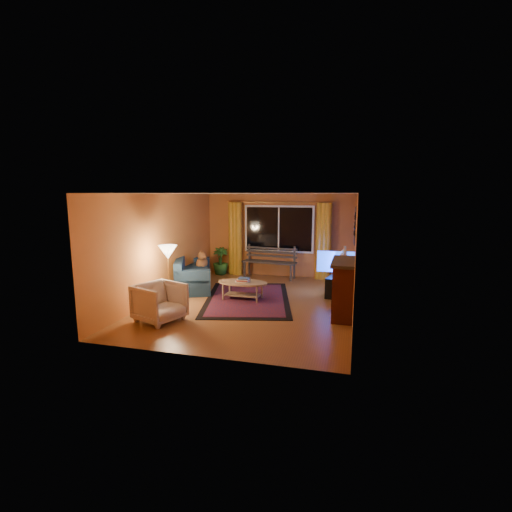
% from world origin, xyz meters
% --- Properties ---
extents(floor, '(4.50, 6.00, 0.02)m').
position_xyz_m(floor, '(0.00, 0.00, -0.01)').
color(floor, brown).
rests_on(floor, ground).
extents(ceiling, '(4.50, 6.00, 0.02)m').
position_xyz_m(ceiling, '(0.00, 0.00, 2.51)').
color(ceiling, white).
rests_on(ceiling, ground).
extents(wall_back, '(4.50, 0.02, 2.50)m').
position_xyz_m(wall_back, '(0.00, 3.01, 1.25)').
color(wall_back, '#C57437').
rests_on(wall_back, ground).
extents(wall_left, '(0.02, 6.00, 2.50)m').
position_xyz_m(wall_left, '(-2.26, 0.00, 1.25)').
color(wall_left, '#C57437').
rests_on(wall_left, ground).
extents(wall_right, '(0.02, 6.00, 2.50)m').
position_xyz_m(wall_right, '(2.26, 0.00, 1.25)').
color(wall_right, '#C57437').
rests_on(wall_right, ground).
extents(window, '(2.00, 0.02, 1.30)m').
position_xyz_m(window, '(0.00, 2.94, 1.45)').
color(window, black).
rests_on(window, wall_back).
extents(curtain_rod, '(3.20, 0.03, 0.03)m').
position_xyz_m(curtain_rod, '(0.00, 2.90, 2.25)').
color(curtain_rod, '#BF8C3F').
rests_on(curtain_rod, wall_back).
extents(curtain_left, '(0.36, 0.36, 2.24)m').
position_xyz_m(curtain_left, '(-1.35, 2.88, 1.12)').
color(curtain_left, gold).
rests_on(curtain_left, ground).
extents(curtain_right, '(0.36, 0.36, 2.24)m').
position_xyz_m(curtain_right, '(1.35, 2.88, 1.12)').
color(curtain_right, gold).
rests_on(curtain_right, ground).
extents(bench, '(1.65, 0.64, 0.48)m').
position_xyz_m(bench, '(-0.22, 2.63, 0.24)').
color(bench, '#2F2B27').
rests_on(bench, ground).
extents(potted_plant, '(0.60, 0.60, 0.84)m').
position_xyz_m(potted_plant, '(-1.81, 2.75, 0.42)').
color(potted_plant, '#235B1E').
rests_on(potted_plant, ground).
extents(sofa, '(1.60, 2.23, 0.83)m').
position_xyz_m(sofa, '(-1.92, 0.97, 0.41)').
color(sofa, '#162B42').
rests_on(sofa, ground).
extents(dog, '(0.36, 0.49, 0.53)m').
position_xyz_m(dog, '(-1.87, 1.43, 0.68)').
color(dog, '#9D5D31').
rests_on(dog, sofa).
extents(armchair, '(1.00, 1.03, 0.84)m').
position_xyz_m(armchair, '(-1.43, -1.69, 0.42)').
color(armchair, beige).
rests_on(armchair, ground).
extents(floor_lamp, '(0.28, 0.28, 1.37)m').
position_xyz_m(floor_lamp, '(-1.73, -0.74, 0.68)').
color(floor_lamp, '#BF8C3F').
rests_on(floor_lamp, ground).
extents(rug, '(2.62, 3.46, 0.02)m').
position_xyz_m(rug, '(-0.20, 0.26, 0.01)').
color(rug, maroon).
rests_on(rug, ground).
extents(coffee_table, '(1.24, 1.24, 0.44)m').
position_xyz_m(coffee_table, '(-0.30, 0.18, 0.22)').
color(coffee_table, '#997B5C').
rests_on(coffee_table, ground).
extents(tv_console, '(0.62, 1.25, 0.50)m').
position_xyz_m(tv_console, '(1.90, 1.28, 0.25)').
color(tv_console, black).
rests_on(tv_console, ground).
extents(television, '(0.20, 1.15, 0.66)m').
position_xyz_m(television, '(1.90, 1.28, 0.83)').
color(television, black).
rests_on(television, tv_console).
extents(fireplace, '(0.40, 1.20, 1.10)m').
position_xyz_m(fireplace, '(2.05, -0.40, 0.55)').
color(fireplace, maroon).
rests_on(fireplace, ground).
extents(mirror_cluster, '(0.06, 0.60, 0.56)m').
position_xyz_m(mirror_cluster, '(2.21, 1.30, 1.80)').
color(mirror_cluster, black).
rests_on(mirror_cluster, wall_right).
extents(painting, '(0.04, 0.76, 0.96)m').
position_xyz_m(painting, '(2.22, 2.45, 1.65)').
color(painting, '#C96C1D').
rests_on(painting, wall_right).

